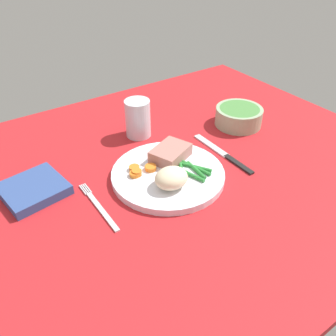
{
  "coord_description": "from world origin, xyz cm",
  "views": [
    {
      "loc": [
        -33.9,
        -54.18,
        50.02
      ],
      "look_at": [
        1.22,
        -2.85,
        4.6
      ],
      "focal_mm": 37.36,
      "sensor_mm": 36.0,
      "label": 1
    }
  ],
  "objects_px": {
    "knife": "(224,154)",
    "dinner_plate": "(168,174)",
    "salad_bowl": "(239,115)",
    "water_glass": "(138,121)",
    "napkin": "(34,189)",
    "meat_portion": "(170,153)",
    "fork": "(99,206)"
  },
  "relations": [
    {
      "from": "salad_bowl",
      "to": "napkin",
      "type": "height_order",
      "value": "salad_bowl"
    },
    {
      "from": "fork",
      "to": "salad_bowl",
      "type": "height_order",
      "value": "salad_bowl"
    },
    {
      "from": "dinner_plate",
      "to": "napkin",
      "type": "height_order",
      "value": "napkin"
    },
    {
      "from": "knife",
      "to": "fork",
      "type": "bearing_deg",
      "value": -177.8
    },
    {
      "from": "water_glass",
      "to": "napkin",
      "type": "height_order",
      "value": "water_glass"
    },
    {
      "from": "salad_bowl",
      "to": "napkin",
      "type": "relative_size",
      "value": 1.04
    },
    {
      "from": "dinner_plate",
      "to": "meat_portion",
      "type": "distance_m",
      "value": 0.06
    },
    {
      "from": "meat_portion",
      "to": "salad_bowl",
      "type": "bearing_deg",
      "value": 10.83
    },
    {
      "from": "water_glass",
      "to": "dinner_plate",
      "type": "bearing_deg",
      "value": -101.6
    },
    {
      "from": "dinner_plate",
      "to": "salad_bowl",
      "type": "distance_m",
      "value": 0.31
    },
    {
      "from": "knife",
      "to": "dinner_plate",
      "type": "bearing_deg",
      "value": -178.75
    },
    {
      "from": "salad_bowl",
      "to": "meat_portion",
      "type": "bearing_deg",
      "value": -169.17
    },
    {
      "from": "meat_portion",
      "to": "salad_bowl",
      "type": "distance_m",
      "value": 0.27
    },
    {
      "from": "fork",
      "to": "water_glass",
      "type": "distance_m",
      "value": 0.3
    },
    {
      "from": "dinner_plate",
      "to": "salad_bowl",
      "type": "height_order",
      "value": "salad_bowl"
    },
    {
      "from": "meat_portion",
      "to": "water_glass",
      "type": "xyz_separation_m",
      "value": [
        0.01,
        0.16,
        0.01
      ]
    },
    {
      "from": "salad_bowl",
      "to": "napkin",
      "type": "bearing_deg",
      "value": 177.48
    },
    {
      "from": "dinner_plate",
      "to": "knife",
      "type": "height_order",
      "value": "dinner_plate"
    },
    {
      "from": "dinner_plate",
      "to": "knife",
      "type": "bearing_deg",
      "value": -1.0
    },
    {
      "from": "dinner_plate",
      "to": "water_glass",
      "type": "distance_m",
      "value": 0.21
    },
    {
      "from": "fork",
      "to": "napkin",
      "type": "xyz_separation_m",
      "value": [
        -0.09,
        0.12,
        0.01
      ]
    },
    {
      "from": "knife",
      "to": "water_glass",
      "type": "height_order",
      "value": "water_glass"
    },
    {
      "from": "salad_bowl",
      "to": "water_glass",
      "type": "bearing_deg",
      "value": 157.4
    },
    {
      "from": "napkin",
      "to": "knife",
      "type": "bearing_deg",
      "value": -15.42
    },
    {
      "from": "water_glass",
      "to": "salad_bowl",
      "type": "relative_size",
      "value": 0.77
    },
    {
      "from": "dinner_plate",
      "to": "salad_bowl",
      "type": "xyz_separation_m",
      "value": [
        0.3,
        0.09,
        0.02
      ]
    },
    {
      "from": "dinner_plate",
      "to": "napkin",
      "type": "relative_size",
      "value": 2.05
    },
    {
      "from": "fork",
      "to": "salad_bowl",
      "type": "distance_m",
      "value": 0.48
    },
    {
      "from": "dinner_plate",
      "to": "fork",
      "type": "xyz_separation_m",
      "value": [
        -0.17,
        -0.0,
        -0.01
      ]
    },
    {
      "from": "fork",
      "to": "knife",
      "type": "distance_m",
      "value": 0.34
    },
    {
      "from": "meat_portion",
      "to": "napkin",
      "type": "height_order",
      "value": "meat_portion"
    },
    {
      "from": "dinner_plate",
      "to": "napkin",
      "type": "xyz_separation_m",
      "value": [
        -0.26,
        0.12,
        0.0
      ]
    }
  ]
}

